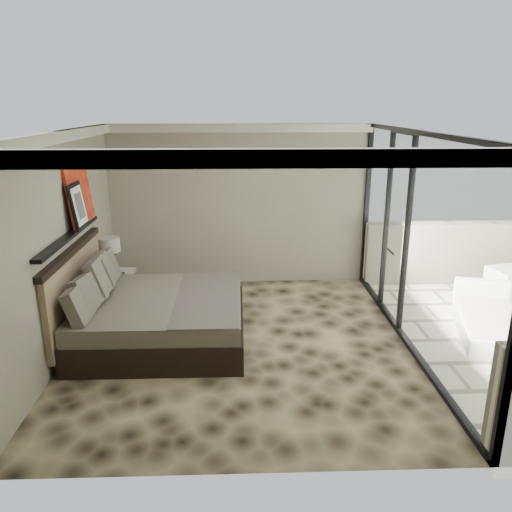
{
  "coord_description": "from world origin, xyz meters",
  "views": [
    {
      "loc": [
        -0.02,
        -6.13,
        3.11
      ],
      "look_at": [
        0.22,
        0.4,
        1.12
      ],
      "focal_mm": 35.0,
      "sensor_mm": 36.0,
      "label": 1
    }
  ],
  "objects_px": {
    "bed": "(154,315)",
    "ottoman": "(508,285)",
    "lounger": "(488,323)",
    "table_lamp": "(110,251)",
    "nightstand": "(117,287)"
  },
  "relations": [
    {
      "from": "bed",
      "to": "ottoman",
      "type": "distance_m",
      "value": 5.71
    },
    {
      "from": "ottoman",
      "to": "lounger",
      "type": "bearing_deg",
      "value": -126.42
    },
    {
      "from": "table_lamp",
      "to": "bed",
      "type": "bearing_deg",
      "value": -56.45
    },
    {
      "from": "ottoman",
      "to": "lounger",
      "type": "height_order",
      "value": "lounger"
    },
    {
      "from": "bed",
      "to": "table_lamp",
      "type": "bearing_deg",
      "value": 123.55
    },
    {
      "from": "table_lamp",
      "to": "ottoman",
      "type": "distance_m",
      "value": 6.47
    },
    {
      "from": "lounger",
      "to": "nightstand",
      "type": "bearing_deg",
      "value": -179.32
    },
    {
      "from": "bed",
      "to": "lounger",
      "type": "xyz_separation_m",
      "value": [
        4.64,
        -0.05,
        -0.18
      ]
    },
    {
      "from": "lounger",
      "to": "ottoman",
      "type": "bearing_deg",
      "value": 68.58
    },
    {
      "from": "nightstand",
      "to": "ottoman",
      "type": "bearing_deg",
      "value": -11.89
    },
    {
      "from": "nightstand",
      "to": "lounger",
      "type": "relative_size",
      "value": 0.33
    },
    {
      "from": "nightstand",
      "to": "table_lamp",
      "type": "height_order",
      "value": "table_lamp"
    },
    {
      "from": "bed",
      "to": "nightstand",
      "type": "height_order",
      "value": "bed"
    },
    {
      "from": "nightstand",
      "to": "lounger",
      "type": "height_order",
      "value": "lounger"
    },
    {
      "from": "nightstand",
      "to": "lounger",
      "type": "xyz_separation_m",
      "value": [
        5.45,
        -1.39,
        -0.09
      ]
    }
  ]
}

